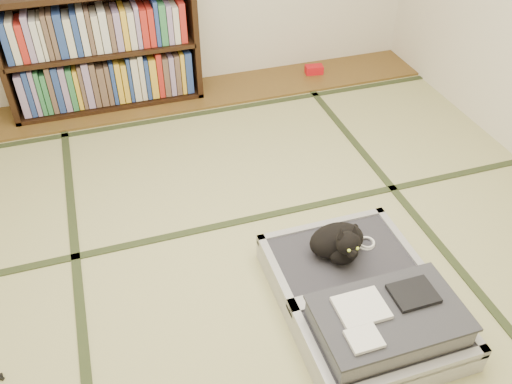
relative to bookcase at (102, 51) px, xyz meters
name	(u,v)px	position (x,y,z in m)	size (l,w,h in m)	color
floor	(267,267)	(0.62, -2.07, -0.45)	(4.50, 4.50, 0.00)	#BBBA7C
wood_strip	(189,95)	(0.62, -0.07, -0.44)	(4.00, 0.50, 0.02)	brown
red_item	(314,70)	(1.74, -0.04, -0.40)	(0.15, 0.09, 0.07)	red
room_shell	(272,3)	(0.62, -2.07, 1.01)	(4.50, 4.50, 4.50)	white
tatami_borders	(241,210)	(0.62, -1.57, -0.45)	(4.00, 4.50, 0.01)	#2D381E
bookcase	(102,51)	(0.00, 0.00, 0.00)	(1.44, 0.33, 0.93)	black
suitcase	(365,302)	(0.97, -2.53, -0.35)	(0.76, 1.02, 0.30)	#9F9EA2
cat	(339,242)	(0.95, -2.24, -0.20)	(0.34, 0.34, 0.27)	black
cable_coil	(366,243)	(1.13, -2.20, -0.29)	(0.11, 0.11, 0.03)	white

